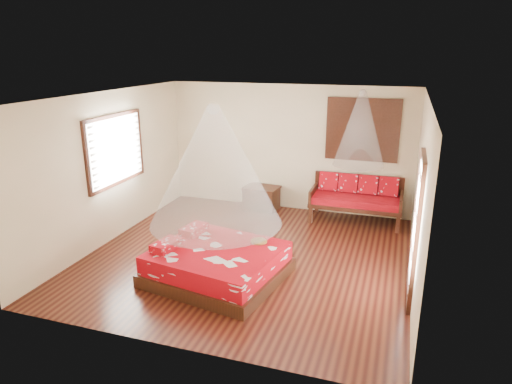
# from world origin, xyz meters

# --- Properties ---
(room) EXTENTS (5.54, 5.54, 2.84)m
(room) POSITION_xyz_m (0.00, 0.00, 1.40)
(room) COLOR black
(room) RESTS_ON ground
(bed) EXTENTS (2.23, 2.08, 0.63)m
(bed) POSITION_xyz_m (-0.22, -0.92, 0.25)
(bed) COLOR black
(bed) RESTS_ON floor
(daybed) EXTENTS (1.89, 0.84, 0.97)m
(daybed) POSITION_xyz_m (1.60, 2.39, 0.52)
(daybed) COLOR black
(daybed) RESTS_ON floor
(storage_chest) EXTENTS (0.82, 0.63, 0.53)m
(storage_chest) POSITION_xyz_m (-0.53, 2.45, 0.27)
(storage_chest) COLOR black
(storage_chest) RESTS_ON floor
(shutter_panel) EXTENTS (1.52, 0.06, 1.32)m
(shutter_panel) POSITION_xyz_m (1.60, 2.72, 1.90)
(shutter_panel) COLOR black
(shutter_panel) RESTS_ON wall_back
(window_left) EXTENTS (0.10, 1.74, 1.34)m
(window_left) POSITION_xyz_m (-2.71, 0.20, 1.70)
(window_left) COLOR black
(window_left) RESTS_ON wall_left
(glazed_door) EXTENTS (0.08, 1.02, 2.16)m
(glazed_door) POSITION_xyz_m (2.72, -0.60, 1.07)
(glazed_door) COLOR black
(glazed_door) RESTS_ON floor
(wine_tray) EXTENTS (0.27, 0.27, 0.22)m
(wine_tray) POSITION_xyz_m (0.34, -0.46, 0.56)
(wine_tray) COLOR brown
(wine_tray) RESTS_ON bed
(mosquito_net_main) EXTENTS (2.03, 2.03, 1.80)m
(mosquito_net_main) POSITION_xyz_m (-0.20, -0.93, 1.85)
(mosquito_net_main) COLOR white
(mosquito_net_main) RESTS_ON ceiling
(mosquito_net_daybed) EXTENTS (1.03, 1.03, 1.50)m
(mosquito_net_daybed) POSITION_xyz_m (1.60, 2.25, 2.00)
(mosquito_net_daybed) COLOR white
(mosquito_net_daybed) RESTS_ON ceiling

